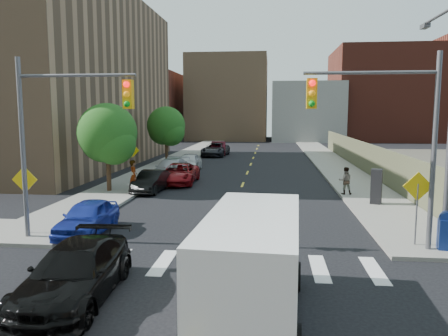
% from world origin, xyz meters
% --- Properties ---
extents(ground, '(160.00, 160.00, 0.00)m').
position_xyz_m(ground, '(0.00, 0.00, 0.00)').
color(ground, black).
rests_on(ground, ground).
extents(sidewalk_nw, '(3.50, 73.00, 0.15)m').
position_xyz_m(sidewalk_nw, '(-7.75, 41.50, 0.07)').
color(sidewalk_nw, gray).
rests_on(sidewalk_nw, ground).
extents(sidewalk_ne, '(3.50, 73.00, 0.15)m').
position_xyz_m(sidewalk_ne, '(7.75, 41.50, 0.07)').
color(sidewalk_ne, gray).
rests_on(sidewalk_ne, ground).
extents(fence_north, '(0.12, 44.00, 2.50)m').
position_xyz_m(fence_north, '(9.60, 28.00, 1.25)').
color(fence_north, '#626345').
rests_on(fence_north, ground).
extents(building_nw, '(22.00, 30.00, 16.00)m').
position_xyz_m(building_nw, '(-22.00, 30.00, 8.00)').
color(building_nw, '#8C6B4C').
rests_on(building_nw, ground).
extents(bg_bldg_west, '(14.00, 18.00, 12.00)m').
position_xyz_m(bg_bldg_west, '(-22.00, 70.00, 6.00)').
color(bg_bldg_west, '#592319').
rests_on(bg_bldg_west, ground).
extents(bg_bldg_midwest, '(14.00, 16.00, 15.00)m').
position_xyz_m(bg_bldg_midwest, '(-6.00, 72.00, 7.50)').
color(bg_bldg_midwest, '#8C6B4C').
rests_on(bg_bldg_midwest, ground).
extents(bg_bldg_center, '(12.00, 16.00, 10.00)m').
position_xyz_m(bg_bldg_center, '(8.00, 70.00, 5.00)').
color(bg_bldg_center, gray).
rests_on(bg_bldg_center, ground).
extents(bg_bldg_east, '(18.00, 18.00, 16.00)m').
position_xyz_m(bg_bldg_east, '(22.00, 72.00, 8.00)').
color(bg_bldg_east, '#592319').
rests_on(bg_bldg_east, ground).
extents(signal_nw, '(4.59, 0.30, 7.00)m').
position_xyz_m(signal_nw, '(-5.98, 6.00, 4.53)').
color(signal_nw, '#59595E').
rests_on(signal_nw, ground).
extents(signal_ne, '(4.59, 0.30, 7.00)m').
position_xyz_m(signal_ne, '(5.98, 6.00, 4.53)').
color(signal_ne, '#59595E').
rests_on(signal_ne, ground).
extents(streetlight_ne, '(0.25, 3.70, 9.00)m').
position_xyz_m(streetlight_ne, '(8.20, 6.90, 5.22)').
color(streetlight_ne, '#59595E').
rests_on(streetlight_ne, ground).
extents(warn_sign_nw, '(1.06, 0.06, 2.83)m').
position_xyz_m(warn_sign_nw, '(-7.80, 6.50, 1.99)').
color(warn_sign_nw, '#59595E').
rests_on(warn_sign_nw, ground).
extents(warn_sign_ne, '(1.06, 0.06, 2.83)m').
position_xyz_m(warn_sign_ne, '(7.20, 6.50, 1.99)').
color(warn_sign_ne, '#59595E').
rests_on(warn_sign_ne, ground).
extents(warn_sign_midwest, '(1.06, 0.06, 2.83)m').
position_xyz_m(warn_sign_midwest, '(-7.80, 20.00, 1.99)').
color(warn_sign_midwest, '#59595E').
rests_on(warn_sign_midwest, ground).
extents(tree_west_near, '(3.66, 3.64, 5.52)m').
position_xyz_m(tree_west_near, '(-8.00, 16.05, 3.48)').
color(tree_west_near, '#332114').
rests_on(tree_west_near, ground).
extents(tree_west_far, '(3.66, 3.64, 5.52)m').
position_xyz_m(tree_west_far, '(-8.00, 31.05, 3.48)').
color(tree_west_far, '#332114').
rests_on(tree_west_far, ground).
extents(parked_car_blue, '(1.72, 4.10, 1.39)m').
position_xyz_m(parked_car_blue, '(-5.50, 7.04, 0.69)').
color(parked_car_blue, '#1C2E9A').
rests_on(parked_car_blue, ground).
extents(parked_car_black, '(1.70, 4.14, 1.34)m').
position_xyz_m(parked_car_black, '(-5.50, 16.67, 0.67)').
color(parked_car_black, black).
rests_on(parked_car_black, ground).
extents(parked_car_red, '(2.44, 5.12, 1.41)m').
position_xyz_m(parked_car_red, '(-4.46, 19.96, 0.71)').
color(parked_car_red, maroon).
rests_on(parked_car_red, ground).
extents(parked_car_silver, '(2.26, 5.22, 1.50)m').
position_xyz_m(parked_car_silver, '(-5.50, 22.01, 0.75)').
color(parked_car_silver, '#ABADB3').
rests_on(parked_car_silver, ground).
extents(parked_car_white, '(1.81, 4.45, 1.51)m').
position_xyz_m(parked_car_white, '(-5.02, 26.67, 0.76)').
color(parked_car_white, silver).
rests_on(parked_car_white, ground).
extents(parked_car_maroon, '(2.12, 4.88, 1.56)m').
position_xyz_m(parked_car_maroon, '(-4.20, 40.86, 0.78)').
color(parked_car_maroon, '#400C15').
rests_on(parked_car_maroon, ground).
extents(parked_car_grey, '(2.99, 5.65, 1.52)m').
position_xyz_m(parked_car_grey, '(-4.39, 39.52, 0.76)').
color(parked_car_grey, black).
rests_on(parked_car_grey, ground).
extents(black_sedan, '(2.29, 5.13, 1.46)m').
position_xyz_m(black_sedan, '(-3.20, 0.96, 0.73)').
color(black_sedan, black).
rests_on(black_sedan, ground).
extents(cargo_van, '(2.62, 5.72, 2.56)m').
position_xyz_m(cargo_van, '(1.51, 0.65, 1.35)').
color(cargo_van, white).
rests_on(cargo_van, ground).
extents(mailbox, '(0.62, 0.50, 1.37)m').
position_xyz_m(mailbox, '(8.10, 6.00, 0.81)').
color(mailbox, navy).
rests_on(mailbox, sidewalk_ne).
extents(payphone, '(0.67, 0.61, 1.85)m').
position_xyz_m(payphone, '(7.47, 13.74, 1.07)').
color(payphone, black).
rests_on(payphone, sidewalk_ne).
extents(pedestrian_west, '(0.72, 0.84, 1.96)m').
position_xyz_m(pedestrian_west, '(-6.30, 15.61, 1.13)').
color(pedestrian_west, gray).
rests_on(pedestrian_west, sidewalk_nw).
extents(pedestrian_east, '(0.79, 0.62, 1.61)m').
position_xyz_m(pedestrian_east, '(6.30, 16.35, 0.95)').
color(pedestrian_east, gray).
rests_on(pedestrian_east, sidewalk_ne).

